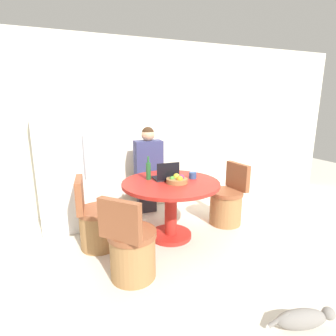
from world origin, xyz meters
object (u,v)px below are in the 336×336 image
at_px(chair_left_side, 97,224).
at_px(cat, 303,319).
at_px(fruit_bowl, 177,180).
at_px(refrigerator, 67,162).
at_px(laptop, 166,176).
at_px(person_seated, 148,168).
at_px(chair_right_side, 227,204).
at_px(bottle, 148,171).
at_px(dining_table, 171,197).
at_px(chair_near_left_corner, 132,250).

relative_size(chair_left_side, cat, 1.65).
bearing_deg(cat, fruit_bowl, 116.76).
xyz_separation_m(refrigerator, laptop, (1.16, -0.67, -0.14)).
bearing_deg(person_seated, chair_left_side, 41.87).
relative_size(chair_right_side, bottle, 2.91).
xyz_separation_m(dining_table, person_seated, (-0.06, 0.82, 0.19)).
distance_m(person_seated, laptop, 0.71).
bearing_deg(refrigerator, bottle, -31.73).
bearing_deg(cat, chair_right_side, 89.08).
distance_m(refrigerator, laptop, 1.35).
relative_size(refrigerator, chair_right_side, 2.14).
bearing_deg(laptop, chair_left_side, 2.96).
distance_m(chair_right_side, cat, 1.85).
relative_size(chair_right_side, cat, 1.65).
bearing_deg(chair_right_side, fruit_bowl, -84.80).
height_order(chair_near_left_corner, person_seated, person_seated).
bearing_deg(dining_table, refrigerator, 146.34).
bearing_deg(cat, bottle, 122.94).
distance_m(refrigerator, chair_near_left_corner, 1.64).
bearing_deg(person_seated, chair_near_left_corner, 68.12).
height_order(chair_right_side, person_seated, person_seated).
bearing_deg(bottle, laptop, -20.64).
distance_m(chair_right_side, bottle, 1.25).
xyz_separation_m(chair_right_side, person_seated, (-0.95, 0.71, 0.44)).
xyz_separation_m(chair_near_left_corner, laptop, (0.62, 0.75, 0.49)).
relative_size(chair_near_left_corner, cat, 1.65).
distance_m(chair_left_side, person_seated, 1.21).
relative_size(chair_right_side, person_seated, 0.64).
distance_m(fruit_bowl, bottle, 0.40).
height_order(dining_table, bottle, bottle).
bearing_deg(refrigerator, chair_right_side, -18.07).
bearing_deg(dining_table, fruit_bowl, -51.85).
distance_m(chair_near_left_corner, bottle, 1.08).
xyz_separation_m(chair_left_side, cat, (1.33, -1.74, -0.21)).
bearing_deg(dining_table, person_seated, 94.05).
distance_m(chair_near_left_corner, cat, 1.51).
bearing_deg(fruit_bowl, dining_table, 128.15).
distance_m(chair_left_side, chair_near_left_corner, 0.75).
height_order(chair_right_side, cat, chair_right_side).
height_order(chair_left_side, bottle, bottle).
xyz_separation_m(chair_near_left_corner, fruit_bowl, (0.70, 0.56, 0.48)).
bearing_deg(chair_left_side, chair_near_left_corner, -155.45).
xyz_separation_m(person_seated, cat, (0.49, -2.49, -0.65)).
xyz_separation_m(dining_table, laptop, (-0.02, 0.12, 0.24)).
bearing_deg(refrigerator, dining_table, -33.66).
distance_m(chair_left_side, cat, 2.20).
bearing_deg(dining_table, laptop, 99.78).
distance_m(dining_table, laptop, 0.27).
relative_size(dining_table, bottle, 4.06).
distance_m(chair_left_side, laptop, 1.00).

